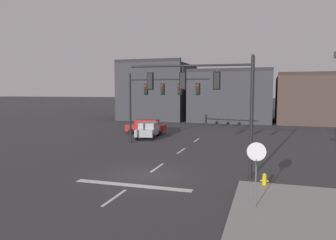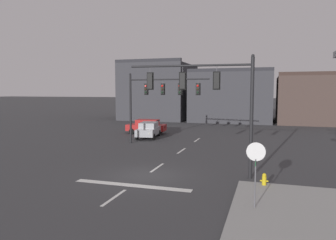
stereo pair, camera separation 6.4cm
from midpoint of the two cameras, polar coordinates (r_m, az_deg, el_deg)
name	(u,v)px [view 2 (the right image)]	position (r m, az deg, el deg)	size (l,w,h in m)	color
ground_plane	(146,176)	(18.86, -3.87, -9.82)	(400.00, 400.00, 0.00)	#353538
sidewalk_near_corner	(296,216)	(13.89, 21.88, -15.47)	(5.00, 8.00, 0.15)	gray
stop_bar_paint	(132,185)	(17.08, -6.35, -11.44)	(6.40, 0.50, 0.01)	silver
lane_centreline	(157,168)	(20.68, -1.85, -8.45)	(0.16, 26.40, 0.01)	silver
signal_mast_near_side	(211,93)	(18.30, 7.72, 4.78)	(7.05, 0.62, 6.87)	black
signal_mast_far_side	(157,95)	(28.82, -1.97, 4.55)	(7.56, 0.80, 6.49)	black
stop_sign	(256,159)	(13.50, 15.46, -6.73)	(0.76, 0.64, 2.83)	#56565B
car_lot_nearside	(147,126)	(36.62, -3.78, -1.09)	(4.57, 2.22, 1.61)	#A81E1E
car_lot_middle	(149,130)	(33.37, -3.42, -1.71)	(2.40, 4.62, 1.61)	#9EA0A5
fire_hydrant	(264,181)	(17.20, 16.81, -10.39)	(0.40, 0.30, 0.75)	gold
building_row	(217,95)	(54.25, 8.67, 4.35)	(33.00, 13.65, 9.84)	#38383D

